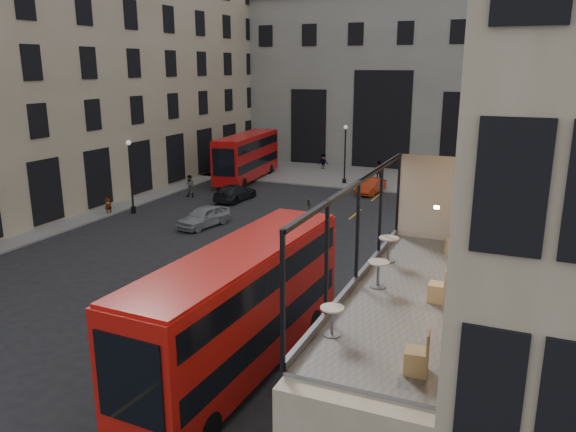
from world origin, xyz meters
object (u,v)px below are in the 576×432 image
at_px(car_b, 371,186).
at_px(cafe_table_near, 332,317).
at_px(pedestrian_a, 190,186).
at_px(car_a, 204,216).
at_px(pedestrian_b, 323,162).
at_px(traffic_light_near, 309,226).
at_px(cyclist, 266,230).
at_px(bus_far, 247,155).
at_px(bicycle, 316,255).
at_px(cafe_chair_b, 456,283).
at_px(street_lamp_b, 345,158).
at_px(car_c, 235,193).
at_px(traffic_light_far, 224,161).
at_px(cafe_table_mid, 378,270).
at_px(bus_near, 241,304).
at_px(cafe_chair_c, 438,291).
at_px(pedestrian_d, 423,171).
at_px(cafe_chair_d, 453,246).
at_px(street_lamp_a, 131,181).
at_px(pedestrian_c, 379,171).
at_px(pedestrian_e, 108,205).
at_px(cafe_chair_a, 417,360).
at_px(cafe_table_far, 389,245).

height_order(car_b, cafe_table_near, cafe_table_near).
xyz_separation_m(car_b, pedestrian_a, (-13.19, -7.14, 0.28)).
height_order(car_a, pedestrian_b, pedestrian_b).
relative_size(traffic_light_near, cyclist, 2.31).
bearing_deg(bus_far, bicycle, -53.61).
distance_m(car_a, cafe_chair_b, 24.81).
distance_m(street_lamp_b, car_c, 11.47).
height_order(traffic_light_far, car_c, traffic_light_far).
relative_size(bus_far, pedestrian_a, 5.95).
bearing_deg(traffic_light_far, cafe_table_mid, -53.64).
bearing_deg(bus_near, street_lamp_b, 101.38).
xyz_separation_m(cafe_chair_b, cafe_chair_c, (-0.36, -0.76, -0.01)).
bearing_deg(traffic_light_far, traffic_light_near, -48.81).
height_order(pedestrian_b, cafe_chair_b, cafe_chair_b).
bearing_deg(traffic_light_near, street_lamp_b, 102.80).
bearing_deg(bicycle, cyclist, 44.51).
bearing_deg(cafe_table_near, pedestrian_b, 109.83).
xyz_separation_m(bus_far, cafe_chair_c, (22.20, -32.54, 2.46)).
distance_m(cafe_table_near, cafe_chair_b, 4.22).
relative_size(street_lamp_b, bus_near, 0.47).
relative_size(pedestrian_d, cafe_chair_d, 1.68).
bearing_deg(street_lamp_b, pedestrian_b, 125.14).
bearing_deg(car_c, cafe_table_mid, 129.66).
xyz_separation_m(street_lamp_a, pedestrian_c, (13.43, 18.95, -1.48)).
height_order(bus_near, cafe_chair_c, cafe_chair_c).
bearing_deg(cafe_chair_d, traffic_light_near, 134.12).
bearing_deg(bus_near, car_b, 96.31).
height_order(car_c, pedestrian_a, pedestrian_a).
bearing_deg(traffic_light_near, traffic_light_far, 131.19).
bearing_deg(bus_far, pedestrian_e, -102.45).
relative_size(street_lamp_a, cafe_chair_a, 5.88).
height_order(car_c, pedestrian_b, pedestrian_b).
height_order(pedestrian_c, pedestrian_e, pedestrian_c).
bearing_deg(traffic_light_far, bicycle, -46.43).
height_order(street_lamp_a, car_a, street_lamp_a).
relative_size(car_a, pedestrian_c, 2.23).
bearing_deg(pedestrian_b, bus_far, -161.13).
xyz_separation_m(bus_far, cafe_table_far, (20.34, -30.06, 2.70)).
relative_size(street_lamp_a, cafe_chair_c, 6.02).
xyz_separation_m(street_lamp_b, pedestrian_b, (-4.14, 5.88, -1.56)).
distance_m(street_lamp_b, pedestrian_b, 7.36).
xyz_separation_m(bus_near, cafe_chair_a, (6.91, -5.71, 2.35)).
relative_size(bus_near, cafe_chair_a, 12.53).
xyz_separation_m(cafe_table_mid, cafe_table_far, (-0.23, 2.15, 0.02)).
bearing_deg(bicycle, bus_near, 168.81).
xyz_separation_m(cyclist, cafe_table_mid, (10.65, -15.35, 4.26)).
xyz_separation_m(cafe_table_mid, cafe_chair_c, (1.63, -0.33, -0.21)).
xyz_separation_m(cafe_table_mid, cafe_chair_a, (1.80, -4.01, -0.21)).
bearing_deg(traffic_light_far, cafe_table_near, -56.81).
bearing_deg(cafe_chair_c, bus_far, 124.31).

